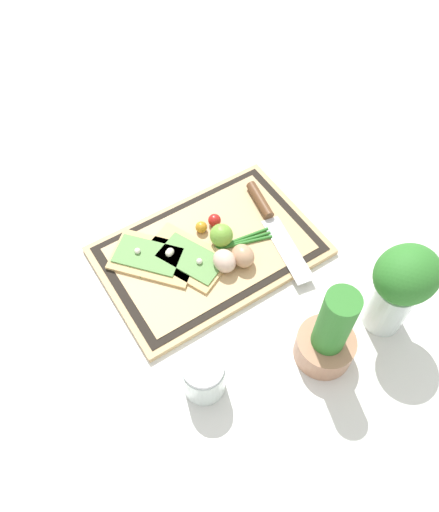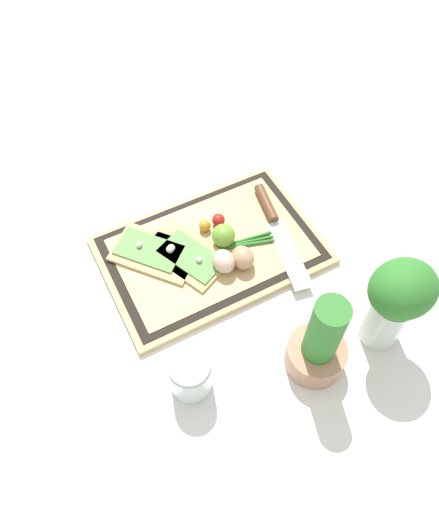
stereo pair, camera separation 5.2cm
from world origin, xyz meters
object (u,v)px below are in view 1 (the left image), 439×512
at_px(egg_brown, 243,256).
at_px(herb_glass, 400,286).
at_px(cherry_tomato_red, 214,220).
at_px(herb_pot, 329,337).
at_px(lime, 222,236).
at_px(sauce_jar, 204,378).
at_px(knife, 268,214).
at_px(cherry_tomato_yellow, 201,227).
at_px(pizza_slice_far, 187,257).
at_px(pizza_slice_near, 153,257).
at_px(egg_pink, 223,262).

bearing_deg(egg_brown, herb_glass, 122.30).
relative_size(cherry_tomato_red, herb_pot, 0.14).
bearing_deg(cherry_tomato_red, egg_brown, 87.84).
relative_size(egg_brown, cherry_tomato_red, 1.86).
distance_m(lime, sauce_jar, 0.31).
height_order(lime, herb_pot, herb_pot).
height_order(knife, cherry_tomato_yellow, cherry_tomato_yellow).
relative_size(cherry_tomato_yellow, herb_pot, 0.12).
xyz_separation_m(lime, herb_glass, (-0.17, 0.31, 0.09)).
bearing_deg(sauce_jar, pizza_slice_far, -114.17).
relative_size(pizza_slice_near, knife, 0.72).
relative_size(sauce_jar, herb_glass, 0.42).
distance_m(pizza_slice_near, egg_brown, 0.19).
bearing_deg(sauce_jar, cherry_tomato_yellow, -120.81).
relative_size(cherry_tomato_yellow, herb_glass, 0.12).
height_order(herb_pot, sauce_jar, herb_pot).
distance_m(knife, cherry_tomato_red, 0.12).
bearing_deg(egg_brown, sauce_jar, 41.01).
distance_m(pizza_slice_far, herb_glass, 0.42).
distance_m(lime, herb_glass, 0.37).
height_order(pizza_slice_near, lime, lime).
bearing_deg(sauce_jar, lime, -129.02).
bearing_deg(herb_glass, lime, -61.81).
xyz_separation_m(knife, egg_pink, (0.16, 0.06, 0.01)).
bearing_deg(cherry_tomato_yellow, herb_pot, 97.16).
height_order(pizza_slice_far, egg_brown, egg_brown).
height_order(lime, herb_glass, herb_glass).
bearing_deg(egg_pink, herb_glass, 127.47).
relative_size(cherry_tomato_yellow, sauce_jar, 0.28).
distance_m(pizza_slice_far, knife, 0.21).
height_order(pizza_slice_near, herb_pot, herb_pot).
bearing_deg(cherry_tomato_yellow, knife, 162.05).
bearing_deg(pizza_slice_far, cherry_tomato_yellow, -144.16).
bearing_deg(knife, pizza_slice_far, -0.12).
distance_m(egg_pink, herb_glass, 0.34).
relative_size(pizza_slice_far, herb_glass, 0.91).
bearing_deg(pizza_slice_far, lime, 175.23).
relative_size(egg_brown, herb_glass, 0.24).
bearing_deg(lime, egg_brown, 98.51).
distance_m(egg_brown, cherry_tomato_red, 0.11).
distance_m(herb_pot, herb_glass, 0.15).
bearing_deg(lime, pizza_slice_near, -17.79).
distance_m(knife, sauce_jar, 0.40).
distance_m(pizza_slice_far, egg_brown, 0.12).
relative_size(egg_pink, sauce_jar, 0.58).
bearing_deg(lime, knife, -176.98).
xyz_separation_m(pizza_slice_far, knife, (-0.21, 0.00, 0.00)).
xyz_separation_m(pizza_slice_near, knife, (-0.27, 0.04, 0.00)).
xyz_separation_m(herb_pot, sauce_jar, (0.22, -0.07, -0.03)).
distance_m(pizza_slice_near, sauce_jar, 0.29).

